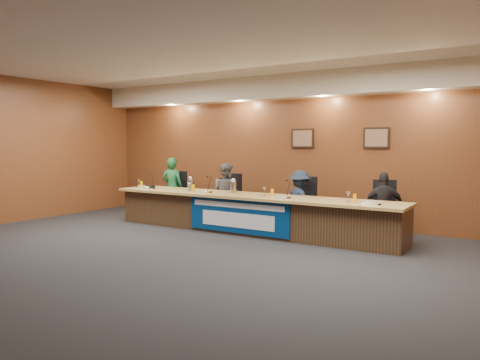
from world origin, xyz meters
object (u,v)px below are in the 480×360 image
object	(u,v)px
panelist_b	(226,193)
panelist_c	(300,201)
office_chair_a	(175,197)
speakerphone	(150,187)
banner	(237,216)
office_chair_d	(385,213)
panelist_d	(384,207)
dais_body	(249,215)
office_chair_b	(229,201)
panelist_a	(172,187)
carafe_mid	(234,187)
carafe_left	(190,185)
office_chair_c	(302,207)

from	to	relation	value
panelist_b	panelist_c	size ratio (longest dim) A/B	1.09
office_chair_a	speakerphone	distance (m)	0.83
banner	office_chair_d	world-z (taller)	banner
panelist_d	office_chair_d	distance (m)	0.17
dais_body	panelist_b	distance (m)	1.22
office_chair_a	office_chair_b	distance (m)	1.54
banner	speakerphone	distance (m)	2.64
dais_body	office_chair_b	world-z (taller)	dais_body
banner	panelist_a	distance (m)	2.75
office_chair_a	office_chair_b	xyz separation A→B (m)	(1.54, 0.00, 0.00)
panelist_d	panelist_a	bearing A→B (deg)	-23.39
carafe_mid	panelist_d	bearing A→B (deg)	12.93
banner	panelist_c	size ratio (longest dim) A/B	1.82
banner	carafe_left	bearing A→B (deg)	163.09
panelist_b	office_chair_c	xyz separation A→B (m)	(1.77, 0.10, -0.18)
panelist_b	office_chair_b	xyz separation A→B (m)	(0.00, 0.10, -0.18)
office_chair_b	office_chair_c	xyz separation A→B (m)	(1.77, 0.00, 0.00)
office_chair_a	office_chair_c	size ratio (longest dim) A/B	1.00
carafe_left	panelist_b	bearing A→B (deg)	50.99
banner	office_chair_b	bearing A→B (deg)	130.31
speakerphone	panelist_c	bearing A→B (deg)	11.27
panelist_b	office_chair_d	distance (m)	3.43
office_chair_c	panelist_b	bearing A→B (deg)	-174.24
panelist_a	carafe_left	xyz separation A→B (m)	(1.04, -0.61, 0.16)
panelist_a	office_chair_b	distance (m)	1.56
panelist_c	panelist_d	bearing A→B (deg)	-155.80
panelist_b	panelist_c	bearing A→B (deg)	-169.55
office_chair_a	office_chair_c	world-z (taller)	same
dais_body	panelist_d	xyz separation A→B (m)	(2.44, 0.65, 0.27)
office_chair_a	carafe_mid	size ratio (longest dim) A/B	2.04
dais_body	office_chair_b	xyz separation A→B (m)	(-0.98, 0.75, 0.13)
panelist_d	office_chair_b	distance (m)	3.42
panelist_a	panelist_c	size ratio (longest dim) A/B	1.17
office_chair_b	carafe_left	world-z (taller)	carafe_left
panelist_b	speakerphone	distance (m)	1.74
office_chair_d	carafe_left	size ratio (longest dim) A/B	2.08
office_chair_d	carafe_left	bearing A→B (deg)	168.50
panelist_d	speakerphone	world-z (taller)	panelist_d
office_chair_b	office_chair_c	world-z (taller)	same
office_chair_d	carafe_mid	world-z (taller)	carafe_mid
panelist_b	panelist_d	distance (m)	3.42
office_chair_a	carafe_left	bearing A→B (deg)	-51.07
panelist_c	office_chair_d	xyz separation A→B (m)	(1.65, 0.10, -0.13)
carafe_mid	dais_body	bearing A→B (deg)	-0.53
panelist_d	carafe_left	size ratio (longest dim) A/B	5.36
office_chair_d	speakerphone	distance (m)	5.09
panelist_a	panelist_b	distance (m)	1.54
panelist_d	banner	bearing A→B (deg)	0.14
carafe_left	speakerphone	size ratio (longest dim) A/B	0.72
carafe_left	carafe_mid	bearing A→B (deg)	-1.61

